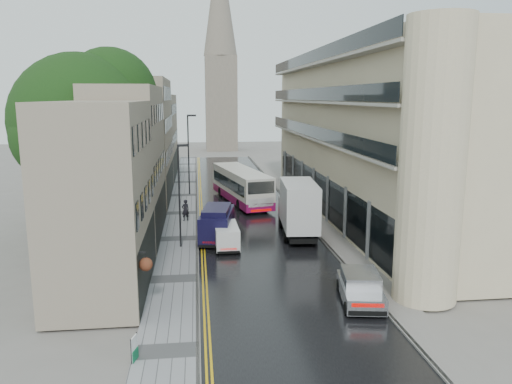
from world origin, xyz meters
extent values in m
plane|color=slate|center=(0.00, 0.00, 0.00)|extent=(200.00, 200.00, 0.00)
cube|color=black|center=(0.00, 27.50, 0.01)|extent=(9.00, 85.00, 0.02)
cube|color=gray|center=(-5.85, 27.50, 0.06)|extent=(2.70, 85.00, 0.12)
cube|color=slate|center=(5.40, 27.50, 0.06)|extent=(1.80, 85.00, 0.12)
imported|color=black|center=(-5.48, 24.55, 1.02)|extent=(0.78, 0.67, 1.80)
camera|label=1|loc=(-4.44, -16.53, 10.34)|focal=35.00mm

